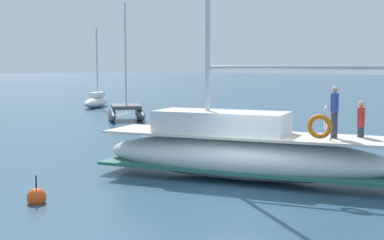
# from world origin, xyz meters

# --- Properties ---
(ground_plane) EXTENTS (400.00, 400.00, 0.00)m
(ground_plane) POSITION_xyz_m (0.00, 0.00, 0.00)
(ground_plane) COLOR #2D516B
(main_sailboat) EXTENTS (4.55, 9.89, 11.82)m
(main_sailboat) POSITION_xyz_m (1.36, 0.96, 0.90)
(main_sailboat) COLOR silver
(main_sailboat) RESTS_ON ground
(moored_cutter_left) EXTENTS (5.55, 3.88, 6.88)m
(moored_cutter_left) POSITION_xyz_m (19.74, 26.60, 0.57)
(moored_cutter_left) COLOR white
(moored_cutter_left) RESTS_ON ground
(moored_ketch_distant) EXTENTS (5.19, 5.30, 7.79)m
(moored_ketch_distant) POSITION_xyz_m (13.06, 16.86, 0.59)
(moored_ketch_distant) COLOR #4C4C51
(moored_ketch_distant) RESTS_ON ground
(mooring_buoy) EXTENTS (0.52, 0.52, 0.86)m
(mooring_buoy) POSITION_xyz_m (-4.52, 3.74, 0.16)
(mooring_buoy) COLOR #EA4C19
(mooring_buoy) RESTS_ON ground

